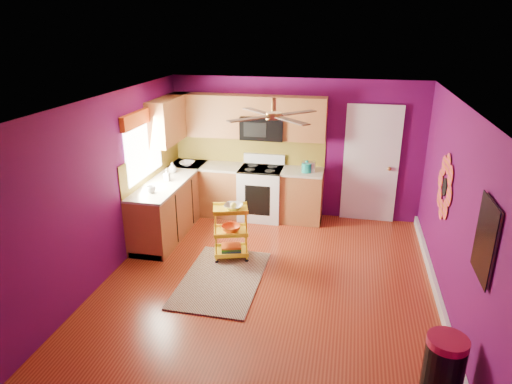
# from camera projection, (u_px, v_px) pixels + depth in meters

# --- Properties ---
(ground) EXTENTS (5.00, 5.00, 0.00)m
(ground) POSITION_uv_depth(u_px,v_px,m) (269.00, 281.00, 6.36)
(ground) COLOR maroon
(ground) RESTS_ON ground
(room_envelope) EXTENTS (4.54, 5.04, 2.52)m
(room_envelope) POSITION_uv_depth(u_px,v_px,m) (272.00, 170.00, 5.78)
(room_envelope) COLOR #55094B
(room_envelope) RESTS_ON ground
(lower_cabinets) EXTENTS (2.81, 2.31, 0.94)m
(lower_cabinets) POSITION_uv_depth(u_px,v_px,m) (214.00, 199.00, 8.13)
(lower_cabinets) COLOR brown
(lower_cabinets) RESTS_ON ground
(electric_range) EXTENTS (0.76, 0.66, 1.13)m
(electric_range) POSITION_uv_depth(u_px,v_px,m) (261.00, 192.00, 8.29)
(electric_range) COLOR white
(electric_range) RESTS_ON ground
(upper_cabinetry) EXTENTS (2.80, 2.30, 1.26)m
(upper_cabinetry) POSITION_uv_depth(u_px,v_px,m) (223.00, 119.00, 7.96)
(upper_cabinetry) COLOR brown
(upper_cabinetry) RESTS_ON ground
(left_window) EXTENTS (0.08, 1.35, 1.08)m
(left_window) POSITION_uv_depth(u_px,v_px,m) (143.00, 134.00, 7.14)
(left_window) COLOR white
(left_window) RESTS_ON ground
(panel_door) EXTENTS (0.95, 0.11, 2.15)m
(panel_door) POSITION_uv_depth(u_px,v_px,m) (371.00, 166.00, 8.00)
(panel_door) COLOR white
(panel_door) RESTS_ON ground
(right_wall_art) EXTENTS (0.04, 2.74, 1.04)m
(right_wall_art) POSITION_uv_depth(u_px,v_px,m) (460.00, 207.00, 5.11)
(right_wall_art) COLOR black
(right_wall_art) RESTS_ON ground
(ceiling_fan) EXTENTS (1.01, 1.01, 0.26)m
(ceiling_fan) POSITION_uv_depth(u_px,v_px,m) (274.00, 115.00, 5.74)
(ceiling_fan) COLOR #BF8C3F
(ceiling_fan) RESTS_ON ground
(shag_rug) EXTENTS (1.08, 1.74, 0.02)m
(shag_rug) POSITION_uv_depth(u_px,v_px,m) (222.00, 279.00, 6.39)
(shag_rug) COLOR #311B10
(shag_rug) RESTS_ON ground
(rolling_cart) EXTENTS (0.59, 0.50, 0.92)m
(rolling_cart) POSITION_uv_depth(u_px,v_px,m) (231.00, 230.00, 6.81)
(rolling_cart) COLOR yellow
(rolling_cart) RESTS_ON ground
(trash_can) EXTENTS (0.48, 0.48, 0.71)m
(trash_can) POSITION_uv_depth(u_px,v_px,m) (443.00, 370.00, 4.23)
(trash_can) COLOR black
(trash_can) RESTS_ON ground
(teal_kettle) EXTENTS (0.18, 0.18, 0.21)m
(teal_kettle) POSITION_uv_depth(u_px,v_px,m) (307.00, 167.00, 7.90)
(teal_kettle) COLOR #139387
(teal_kettle) RESTS_ON lower_cabinets
(toaster) EXTENTS (0.22, 0.15, 0.18)m
(toaster) POSITION_uv_depth(u_px,v_px,m) (309.00, 166.00, 7.93)
(toaster) COLOR beige
(toaster) RESTS_ON lower_cabinets
(soap_bottle_a) EXTENTS (0.09, 0.09, 0.20)m
(soap_bottle_a) POSITION_uv_depth(u_px,v_px,m) (167.00, 175.00, 7.46)
(soap_bottle_a) COLOR #EA3F72
(soap_bottle_a) RESTS_ON lower_cabinets
(soap_bottle_b) EXTENTS (0.14, 0.14, 0.18)m
(soap_bottle_b) POSITION_uv_depth(u_px,v_px,m) (172.00, 167.00, 7.87)
(soap_bottle_b) COLOR white
(soap_bottle_b) RESTS_ON lower_cabinets
(counter_dish) EXTENTS (0.27, 0.27, 0.07)m
(counter_dish) POSITION_uv_depth(u_px,v_px,m) (187.00, 163.00, 8.31)
(counter_dish) COLOR white
(counter_dish) RESTS_ON lower_cabinets
(counter_cup) EXTENTS (0.13, 0.13, 0.11)m
(counter_cup) POSITION_uv_depth(u_px,v_px,m) (151.00, 189.00, 6.96)
(counter_cup) COLOR white
(counter_cup) RESTS_ON lower_cabinets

